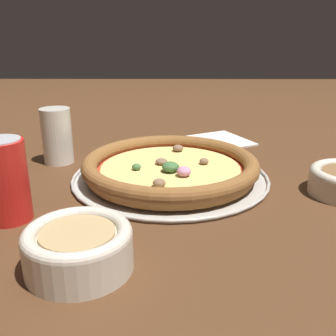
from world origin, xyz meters
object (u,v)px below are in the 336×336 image
at_px(pizza, 168,166).
at_px(fork, 189,136).
at_px(pizza_tray, 168,177).
at_px(drinking_cup, 55,136).
at_px(bowl_near, 74,246).
at_px(beverage_can, 2,180).
at_px(napkin, 219,140).

xyz_separation_m(pizza, fork, (0.30, -0.05, -0.02)).
relative_size(pizza_tray, drinking_cup, 3.19).
xyz_separation_m(bowl_near, beverage_can, (0.13, 0.13, 0.03)).
relative_size(pizza, fork, 1.91).
height_order(napkin, fork, napkin).
xyz_separation_m(pizza_tray, drinking_cup, (0.10, 0.24, 0.05)).
height_order(pizza, napkin, pizza).
relative_size(bowl_near, fork, 0.74).
xyz_separation_m(napkin, beverage_can, (-0.42, 0.37, 0.06)).
height_order(bowl_near, beverage_can, beverage_can).
relative_size(pizza, bowl_near, 2.57).
xyz_separation_m(pizza, napkin, (0.26, -0.13, -0.02)).
height_order(pizza, beverage_can, beverage_can).
bearing_deg(fork, bowl_near, 65.40).
xyz_separation_m(pizza_tray, napkin, (0.26, -0.13, -0.00)).
height_order(fork, beverage_can, beverage_can).
distance_m(drinking_cup, napkin, 0.40).
bearing_deg(bowl_near, drinking_cup, 18.31).
bearing_deg(beverage_can, bowl_near, -133.86).
height_order(pizza, fork, pizza).
height_order(pizza_tray, bowl_near, bowl_near).
bearing_deg(fork, pizza_tray, 70.57).
bearing_deg(drinking_cup, bowl_near, -161.69).
xyz_separation_m(fork, beverage_can, (-0.47, 0.29, 0.06)).
bearing_deg(napkin, pizza_tray, 154.23).
distance_m(pizza_tray, fork, 0.31).
distance_m(pizza_tray, beverage_can, 0.30).
bearing_deg(beverage_can, pizza, -55.61).
bearing_deg(drinking_cup, fork, -54.72).
distance_m(napkin, beverage_can, 0.56).
bearing_deg(drinking_cup, pizza_tray, -112.37).
relative_size(napkin, fork, 1.08).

